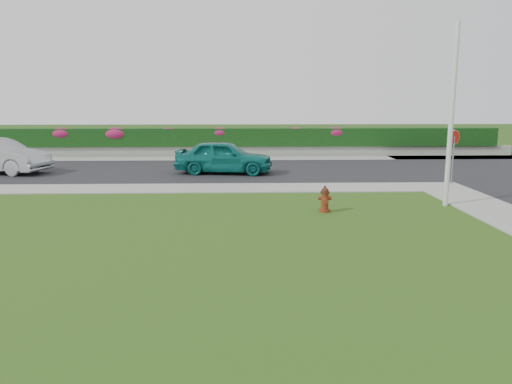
{
  "coord_description": "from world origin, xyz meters",
  "views": [
    {
      "loc": [
        -0.97,
        -10.36,
        3.47
      ],
      "look_at": [
        -0.54,
        3.4,
        0.9
      ],
      "focal_mm": 35.0,
      "sensor_mm": 36.0,
      "label": 1
    }
  ],
  "objects_px": {
    "utility_pole": "(452,116)",
    "stop_sign": "(454,145)",
    "sedan_teal": "(224,157)",
    "fire_hydrant": "(325,200)"
  },
  "relations": [
    {
      "from": "fire_hydrant",
      "to": "stop_sign",
      "type": "bearing_deg",
      "value": 42.29
    },
    {
      "from": "fire_hydrant",
      "to": "utility_pole",
      "type": "relative_size",
      "value": 0.14
    },
    {
      "from": "utility_pole",
      "to": "stop_sign",
      "type": "bearing_deg",
      "value": 64.81
    },
    {
      "from": "stop_sign",
      "to": "sedan_teal",
      "type": "bearing_deg",
      "value": 158.14
    },
    {
      "from": "sedan_teal",
      "to": "utility_pole",
      "type": "xyz_separation_m",
      "value": [
        7.57,
        -7.29,
        2.11
      ]
    },
    {
      "from": "sedan_teal",
      "to": "utility_pole",
      "type": "bearing_deg",
      "value": -126.39
    },
    {
      "from": "sedan_teal",
      "to": "stop_sign",
      "type": "xyz_separation_m",
      "value": [
        9.46,
        -3.27,
        0.84
      ]
    },
    {
      "from": "sedan_teal",
      "to": "utility_pole",
      "type": "distance_m",
      "value": 10.72
    },
    {
      "from": "utility_pole",
      "to": "sedan_teal",
      "type": "bearing_deg",
      "value": 136.05
    },
    {
      "from": "utility_pole",
      "to": "fire_hydrant",
      "type": "bearing_deg",
      "value": -168.67
    }
  ]
}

